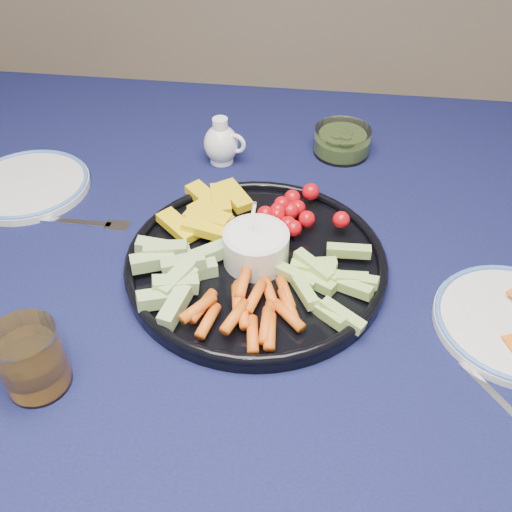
# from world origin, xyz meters

# --- Properties ---
(dining_table) EXTENTS (1.67, 1.07, 0.75)m
(dining_table) POSITION_xyz_m (0.00, 0.00, 0.66)
(dining_table) COLOR #4A2A18
(dining_table) RESTS_ON ground
(crudite_platter) EXTENTS (0.38, 0.38, 0.12)m
(crudite_platter) POSITION_xyz_m (-0.12, -0.06, 0.77)
(crudite_platter) COLOR black
(crudite_platter) RESTS_ON dining_table
(creamer_pitcher) EXTENTS (0.08, 0.06, 0.09)m
(creamer_pitcher) POSITION_xyz_m (-0.22, 0.22, 0.78)
(creamer_pitcher) COLOR white
(creamer_pitcher) RESTS_ON dining_table
(pickle_bowl) EXTENTS (0.11, 0.11, 0.05)m
(pickle_bowl) POSITION_xyz_m (0.00, 0.28, 0.77)
(pickle_bowl) COLOR silver
(pickle_bowl) RESTS_ON dining_table
(juice_tumbler) EXTENTS (0.08, 0.08, 0.09)m
(juice_tumbler) POSITION_xyz_m (-0.35, -0.29, 0.79)
(juice_tumbler) COLOR silver
(juice_tumbler) RESTS_ON dining_table
(fork_left) EXTENTS (0.18, 0.02, 0.00)m
(fork_left) POSITION_xyz_m (-0.41, 0.01, 0.75)
(fork_left) COLOR white
(fork_left) RESTS_ON dining_table
(side_plate_extra) EXTENTS (0.21, 0.21, 0.02)m
(side_plate_extra) POSITION_xyz_m (-0.54, 0.09, 0.75)
(side_plate_extra) COLOR silver
(side_plate_extra) RESTS_ON dining_table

